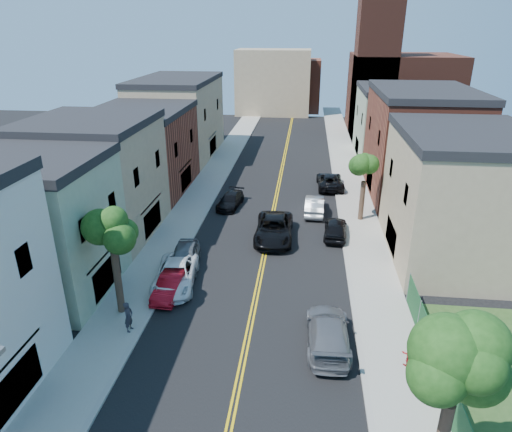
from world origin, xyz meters
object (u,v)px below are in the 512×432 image
(white_pickup, at_px, (175,275))
(dark_car_right_far, at_px, (330,181))
(black_car_left, at_px, (230,200))
(pedestrian_left, at_px, (129,317))
(grey_car_right, at_px, (328,332))
(red_sedan, at_px, (171,285))
(black_car_right, at_px, (336,228))
(silver_car_right, at_px, (314,205))
(pedestrian_right, at_px, (409,353))
(grey_car_left, at_px, (185,257))
(black_suv_lane, at_px, (274,229))

(white_pickup, xyz_separation_m, dark_car_right_far, (11.00, 21.20, -0.00))
(black_car_left, relative_size, pedestrian_left, 2.47)
(grey_car_right, bearing_deg, red_sedan, -22.78)
(black_car_left, distance_m, grey_car_right, 21.44)
(black_car_right, relative_size, silver_car_right, 0.93)
(white_pickup, distance_m, silver_car_right, 16.66)
(black_car_left, relative_size, silver_car_right, 0.93)
(pedestrian_right, bearing_deg, grey_car_left, -43.21)
(red_sedan, xyz_separation_m, black_car_left, (1.30, 15.67, -0.02))
(red_sedan, height_order, black_car_right, black_car_right)
(black_car_left, bearing_deg, white_pickup, -87.26)
(red_sedan, distance_m, black_suv_lane, 10.86)
(white_pickup, relative_size, pedestrian_right, 3.69)
(dark_car_right_far, distance_m, black_suv_lane, 14.18)
(pedestrian_left, bearing_deg, white_pickup, -7.10)
(grey_car_right, bearing_deg, pedestrian_left, -0.18)
(silver_car_right, distance_m, pedestrian_right, 20.73)
(black_car_right, xyz_separation_m, silver_car_right, (-1.70, 4.92, 0.03))
(grey_car_right, distance_m, pedestrian_left, 11.12)
(black_car_right, relative_size, pedestrian_left, 2.47)
(black_suv_lane, bearing_deg, black_car_left, 124.36)
(grey_car_left, height_order, black_car_left, grey_car_left)
(grey_car_right, relative_size, dark_car_right_far, 1.00)
(black_car_left, distance_m, dark_car_right_far, 11.76)
(black_car_right, height_order, silver_car_right, silver_car_right)
(red_sedan, height_order, white_pickup, white_pickup)
(silver_car_right, distance_m, black_suv_lane, 6.75)
(silver_car_right, bearing_deg, pedestrian_right, 104.52)
(grey_car_right, height_order, black_suv_lane, black_suv_lane)
(grey_car_right, xyz_separation_m, silver_car_right, (-0.61, 18.89, -0.02))
(grey_car_left, bearing_deg, dark_car_right_far, 52.28)
(grey_car_right, bearing_deg, black_suv_lane, -74.25)
(white_pickup, height_order, grey_car_left, grey_car_left)
(grey_car_left, xyz_separation_m, black_car_right, (11.00, 6.37, -0.05))
(pedestrian_left, bearing_deg, black_car_left, -1.39)
(white_pickup, relative_size, dark_car_right_far, 1.00)
(silver_car_right, distance_m, dark_car_right_far, 7.57)
(black_car_right, bearing_deg, red_sedan, 46.36)
(black_car_right, height_order, black_suv_lane, black_suv_lane)
(red_sedan, distance_m, silver_car_right, 17.59)
(dark_car_right_far, bearing_deg, grey_car_right, 84.99)
(pedestrian_right, bearing_deg, white_pickup, -35.21)
(grey_car_left, distance_m, dark_car_right_far, 21.67)
(black_car_left, height_order, grey_car_right, grey_car_right)
(silver_car_right, bearing_deg, black_suv_lane, 62.40)
(white_pickup, bearing_deg, black_car_left, 78.40)
(black_car_right, relative_size, dark_car_right_far, 0.80)
(black_car_left, distance_m, silver_car_right, 8.03)
(pedestrian_left, height_order, pedestrian_right, pedestrian_left)
(black_car_left, bearing_deg, grey_car_right, -58.47)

